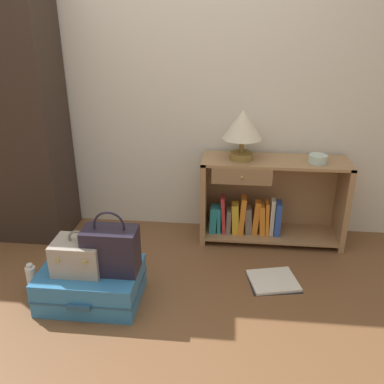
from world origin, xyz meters
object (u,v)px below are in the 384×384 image
object	(u,v)px
table_lamp	(243,127)
bookshelf	(265,202)
bottle	(32,280)
train_case	(79,255)
handbag	(111,250)
bowl	(318,159)
suitcase_large	(91,284)
open_book_on_floor	(273,281)

from	to	relation	value
table_lamp	bookshelf	bearing A→B (deg)	5.62
bottle	table_lamp	bearing A→B (deg)	33.26
train_case	handbag	distance (m)	0.20
table_lamp	bowl	world-z (taller)	table_lamp
table_lamp	suitcase_large	size ratio (longest dim) A/B	0.59
table_lamp	handbag	distance (m)	1.27
train_case	bottle	distance (m)	0.41
bowl	handbag	world-z (taller)	bowl
bookshelf	bowl	world-z (taller)	bowl
handbag	table_lamp	bearing A→B (deg)	49.07
table_lamp	suitcase_large	distance (m)	1.49
suitcase_large	handbag	world-z (taller)	handbag
table_lamp	open_book_on_floor	distance (m)	1.09
bookshelf	table_lamp	bearing A→B (deg)	-174.38
train_case	handbag	xyz separation A→B (m)	(0.20, 0.01, 0.04)
bookshelf	train_case	size ratio (longest dim) A/B	3.71
table_lamp	handbag	bearing A→B (deg)	-130.93
bowl	suitcase_large	xyz separation A→B (m)	(-1.45, -0.84, -0.58)
bowl	bottle	distance (m)	2.11
suitcase_large	open_book_on_floor	xyz separation A→B (m)	(1.14, 0.30, -0.10)
table_lamp	train_case	size ratio (longest dim) A/B	1.25
bottle	bookshelf	bearing A→B (deg)	30.16
table_lamp	train_case	world-z (taller)	table_lamp
bookshelf	handbag	world-z (taller)	bookshelf
bookshelf	suitcase_large	xyz separation A→B (m)	(-1.10, -0.90, -0.21)
bowl	handbag	size ratio (longest dim) A/B	0.33
table_lamp	bottle	bearing A→B (deg)	-146.74
train_case	handbag	bearing A→B (deg)	3.53
bottle	open_book_on_floor	xyz separation A→B (m)	(1.54, 0.28, -0.09)
table_lamp	open_book_on_floor	world-z (taller)	table_lamp
handbag	open_book_on_floor	distance (m)	1.10
bookshelf	handbag	size ratio (longest dim) A/B	2.72
suitcase_large	bottle	xyz separation A→B (m)	(-0.40, 0.03, -0.01)
bookshelf	table_lamp	xyz separation A→B (m)	(-0.20, -0.02, 0.59)
suitcase_large	open_book_on_floor	size ratio (longest dim) A/B	1.65
suitcase_large	bowl	bearing A→B (deg)	30.26
bookshelf	bowl	xyz separation A→B (m)	(0.35, -0.05, 0.38)
train_case	bottle	size ratio (longest dim) A/B	1.35
bookshelf	bottle	distance (m)	1.75
handbag	suitcase_large	bearing A→B (deg)	-178.27
bookshelf	handbag	bearing A→B (deg)	-137.03
open_book_on_floor	suitcase_large	bearing A→B (deg)	-165.24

